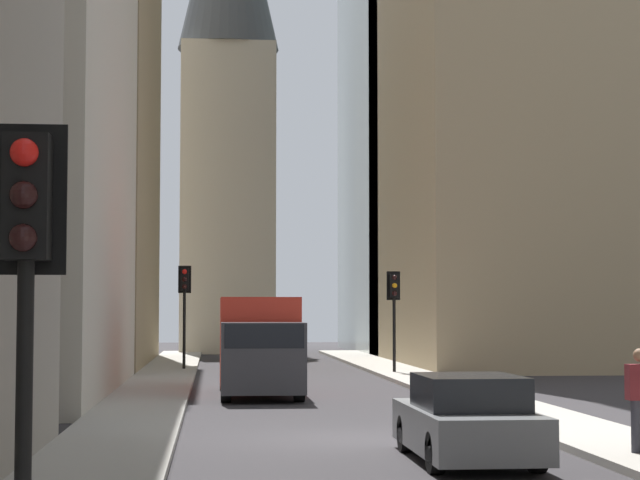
{
  "coord_description": "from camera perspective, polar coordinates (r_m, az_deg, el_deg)",
  "views": [
    {
      "loc": [
        -22.09,
        2.72,
        2.46
      ],
      "look_at": [
        16.21,
        -0.82,
        4.83
      ],
      "focal_mm": 64.52,
      "sensor_mm": 36.0,
      "label": 1
    }
  ],
  "objects": [
    {
      "name": "hatchback_grey",
      "position": [
        19.08,
        7.32,
        -8.9
      ],
      "size": [
        4.3,
        1.78,
        1.42
      ],
      "color": "slate",
      "rests_on": "ground_plane"
    },
    {
      "name": "traffic_light_foreground",
      "position": [
        8.42,
        -14.37,
        -0.84
      ],
      "size": [
        0.43,
        0.52,
        3.68
      ],
      "color": "black",
      "rests_on": "sidewalk_right"
    },
    {
      "name": "ground_plane",
      "position": [
        22.39,
        1.76,
        -9.83
      ],
      "size": [
        135.0,
        135.0,
        0.0
      ],
      "primitive_type": "plane",
      "color": "#302D30"
    },
    {
      "name": "sidewalk_right",
      "position": [
        22.29,
        -9.96,
        -9.63
      ],
      "size": [
        90.0,
        2.2,
        0.14
      ],
      "primitive_type": "cube",
      "color": "#A8A399",
      "rests_on": "ground_plane"
    },
    {
      "name": "traffic_light_far_junction",
      "position": [
        43.94,
        3.69,
        -2.88
      ],
      "size": [
        0.43,
        0.52,
        3.83
      ],
      "color": "black",
      "rests_on": "sidewalk_left"
    },
    {
      "name": "sidewalk_left",
      "position": [
        23.37,
        12.93,
        -9.31
      ],
      "size": [
        90.0,
        2.2,
        0.14
      ],
      "primitive_type": "cube",
      "color": "#A8A399",
      "rests_on": "ground_plane"
    },
    {
      "name": "pedestrian",
      "position": [
        19.72,
        15.61,
        -7.45
      ],
      "size": [
        0.26,
        0.44,
        1.7
      ],
      "color": "#33333D",
      "rests_on": "sidewalk_left"
    },
    {
      "name": "church_spire",
      "position": [
        69.41,
        -4.58,
        8.03
      ],
      "size": [
        6.02,
        6.02,
        31.22
      ],
      "color": "beige",
      "rests_on": "ground_plane"
    },
    {
      "name": "building_right_far",
      "position": [
        53.9,
        -13.71,
        8.15
      ],
      "size": [
        17.91,
        10.5,
        26.52
      ],
      "color": "#9E8966",
      "rests_on": "ground_plane"
    },
    {
      "name": "traffic_light_midblock",
      "position": [
        46.49,
        -6.74,
        -2.62
      ],
      "size": [
        0.43,
        0.52,
        4.13
      ],
      "color": "black",
      "rests_on": "sidewalk_right"
    },
    {
      "name": "building_left_far",
      "position": [
        55.11,
        8.99,
        9.91
      ],
      "size": [
        18.72,
        10.5,
        30.43
      ],
      "color": "#9E8966",
      "rests_on": "ground_plane"
    },
    {
      "name": "delivery_truck",
      "position": [
        33.41,
        -3.02,
        -5.24
      ],
      "size": [
        6.46,
        2.25,
        2.84
      ],
      "color": "red",
      "rests_on": "ground_plane"
    }
  ]
}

